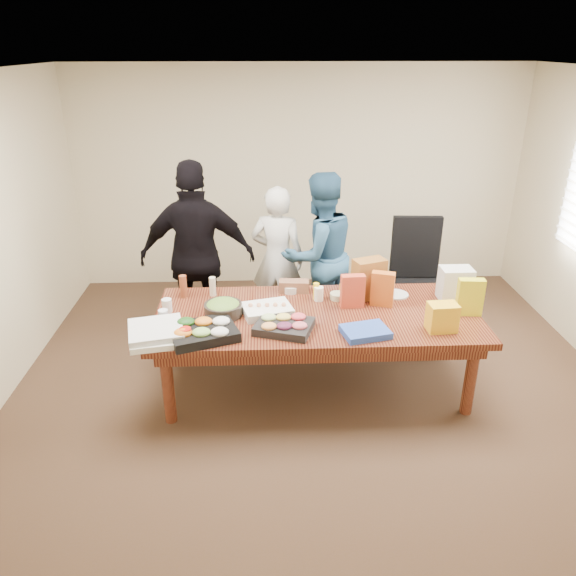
{
  "coord_description": "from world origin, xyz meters",
  "views": [
    {
      "loc": [
        -0.44,
        -4.25,
        2.9
      ],
      "look_at": [
        -0.25,
        0.1,
        0.95
      ],
      "focal_mm": 34.35,
      "sensor_mm": 36.0,
      "label": 1
    }
  ],
  "objects_px": {
    "office_chair": "(419,285)",
    "person_right": "(319,255)",
    "person_center": "(278,259)",
    "conference_table": "(316,351)",
    "sheet_cake": "(267,310)",
    "salad_bowl": "(223,309)"
  },
  "relations": [
    {
      "from": "office_chair",
      "to": "person_right",
      "type": "relative_size",
      "value": 0.69
    },
    {
      "from": "office_chair",
      "to": "person_center",
      "type": "height_order",
      "value": "person_center"
    },
    {
      "from": "conference_table",
      "to": "person_right",
      "type": "bearing_deg",
      "value": 83.68
    },
    {
      "from": "person_center",
      "to": "sheet_cake",
      "type": "xyz_separation_m",
      "value": [
        -0.12,
        -1.19,
        -0.01
      ]
    },
    {
      "from": "person_center",
      "to": "conference_table",
      "type": "bearing_deg",
      "value": 119.09
    },
    {
      "from": "conference_table",
      "to": "office_chair",
      "type": "relative_size",
      "value": 2.32
    },
    {
      "from": "conference_table",
      "to": "sheet_cake",
      "type": "height_order",
      "value": "sheet_cake"
    },
    {
      "from": "sheet_cake",
      "to": "salad_bowl",
      "type": "height_order",
      "value": "salad_bowl"
    },
    {
      "from": "conference_table",
      "to": "person_right",
      "type": "relative_size",
      "value": 1.61
    },
    {
      "from": "conference_table",
      "to": "office_chair",
      "type": "bearing_deg",
      "value": 38.18
    },
    {
      "from": "person_right",
      "to": "person_center",
      "type": "bearing_deg",
      "value": -40.38
    },
    {
      "from": "office_chair",
      "to": "person_center",
      "type": "bearing_deg",
      "value": 171.78
    },
    {
      "from": "person_right",
      "to": "sheet_cake",
      "type": "relative_size",
      "value": 4.27
    },
    {
      "from": "person_center",
      "to": "person_right",
      "type": "bearing_deg",
      "value": -179.48
    },
    {
      "from": "sheet_cake",
      "to": "conference_table",
      "type": "bearing_deg",
      "value": -16.33
    },
    {
      "from": "office_chair",
      "to": "person_right",
      "type": "xyz_separation_m",
      "value": [
        -1.02,
        0.2,
        0.27
      ]
    },
    {
      "from": "conference_table",
      "to": "office_chair",
      "type": "height_order",
      "value": "office_chair"
    },
    {
      "from": "sheet_cake",
      "to": "salad_bowl",
      "type": "bearing_deg",
      "value": 166.79
    },
    {
      "from": "office_chair",
      "to": "conference_table",
      "type": "bearing_deg",
      "value": -138.06
    },
    {
      "from": "conference_table",
      "to": "office_chair",
      "type": "xyz_separation_m",
      "value": [
        1.14,
        0.9,
        0.23
      ]
    },
    {
      "from": "conference_table",
      "to": "person_center",
      "type": "relative_size",
      "value": 1.77
    },
    {
      "from": "conference_table",
      "to": "sheet_cake",
      "type": "distance_m",
      "value": 0.6
    }
  ]
}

